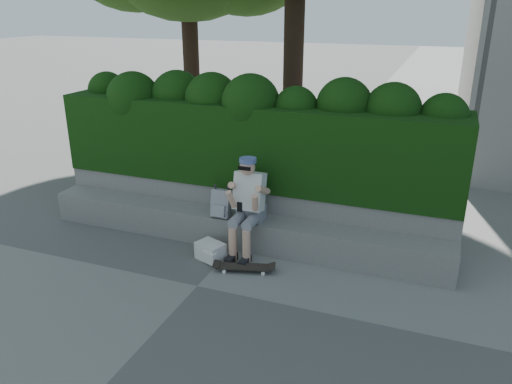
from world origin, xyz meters
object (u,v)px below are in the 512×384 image
at_px(skateboard, 244,267).
at_px(backpack_plaid, 221,203).
at_px(backpack_ground, 211,251).
at_px(person, 248,203).

relative_size(skateboard, backpack_plaid, 1.90).
bearing_deg(skateboard, backpack_plaid, 118.60).
distance_m(skateboard, backpack_ground, 0.58).
relative_size(backpack_plaid, backpack_ground, 1.06).
distance_m(person, skateboard, 0.88).
xyz_separation_m(person, backpack_plaid, (-0.44, 0.08, -0.11)).
height_order(skateboard, backpack_plaid, backpack_plaid).
bearing_deg(backpack_plaid, skateboard, -46.17).
relative_size(person, skateboard, 1.84).
distance_m(person, backpack_ground, 0.84).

